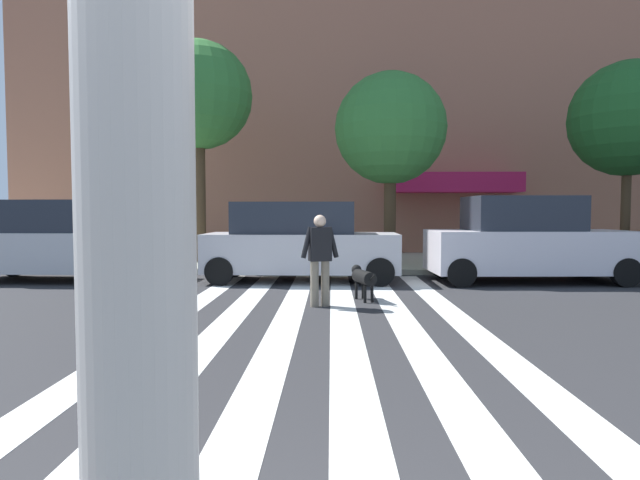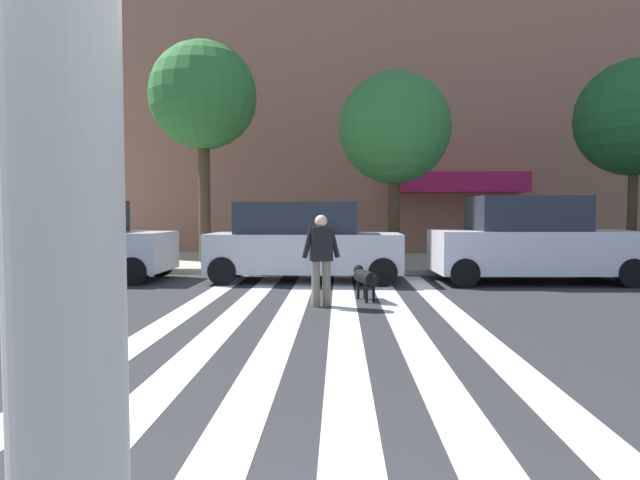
# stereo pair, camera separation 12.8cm
# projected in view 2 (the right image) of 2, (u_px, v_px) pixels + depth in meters

# --- Properties ---
(ground_plane) EXTENTS (160.00, 160.00, 0.00)m
(ground_plane) POSITION_uv_depth(u_px,v_px,m) (316.00, 325.00, 7.94)
(ground_plane) COLOR #2B2B2D
(sidewalk_far) EXTENTS (80.00, 6.00, 0.15)m
(sidewalk_far) POSITION_uv_depth(u_px,v_px,m) (329.00, 262.00, 17.31)
(sidewalk_far) COLOR #B0B097
(sidewalk_far) RESTS_ON ground_plane
(crosswalk_stripes) EXTENTS (4.95, 12.19, 0.01)m
(crosswalk_stripes) POSITION_uv_depth(u_px,v_px,m) (315.00, 325.00, 7.94)
(crosswalk_stripes) COLOR silver
(crosswalk_stripes) RESTS_ON ground_plane
(parked_car_near_curb) EXTENTS (4.80, 2.00, 1.98)m
(parked_car_near_curb) POSITION_uv_depth(u_px,v_px,m) (70.00, 242.00, 13.16)
(parked_car_near_curb) COLOR silver
(parked_car_near_curb) RESTS_ON ground_plane
(parked_car_behind_first) EXTENTS (4.67, 1.94, 1.93)m
(parked_car_behind_first) POSITION_uv_depth(u_px,v_px,m) (303.00, 243.00, 12.95)
(parked_car_behind_first) COLOR silver
(parked_car_behind_first) RESTS_ON ground_plane
(parked_car_third_in_line) EXTENTS (4.75, 2.15, 2.07)m
(parked_car_third_in_line) POSITION_uv_depth(u_px,v_px,m) (531.00, 242.00, 12.74)
(parked_car_third_in_line) COLOR silver
(parked_car_third_in_line) RESTS_ON ground_plane
(street_tree_nearest) EXTENTS (3.28, 3.28, 6.73)m
(street_tree_nearest) POSITION_uv_depth(u_px,v_px,m) (203.00, 97.00, 16.26)
(street_tree_nearest) COLOR #4C3823
(street_tree_nearest) RESTS_ON sidewalk_far
(street_tree_middle) EXTENTS (3.22, 3.22, 5.57)m
(street_tree_middle) POSITION_uv_depth(u_px,v_px,m) (395.00, 129.00, 15.35)
(street_tree_middle) COLOR #4C3823
(street_tree_middle) RESTS_ON sidewalk_far
(street_tree_further) EXTENTS (3.18, 3.18, 5.72)m
(street_tree_further) POSITION_uv_depth(u_px,v_px,m) (635.00, 118.00, 14.65)
(street_tree_further) COLOR #4C3823
(street_tree_further) RESTS_ON sidewalk_far
(pedestrian_dog_walker) EXTENTS (0.70, 0.34, 1.64)m
(pedestrian_dog_walker) POSITION_uv_depth(u_px,v_px,m) (321.00, 255.00, 9.48)
(pedestrian_dog_walker) COLOR #6B6051
(pedestrian_dog_walker) RESTS_ON ground_plane
(dog_on_leash) EXTENTS (0.48, 1.06, 0.65)m
(dog_on_leash) POSITION_uv_depth(u_px,v_px,m) (365.00, 277.00, 10.17)
(dog_on_leash) COLOR black
(dog_on_leash) RESTS_ON ground_plane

